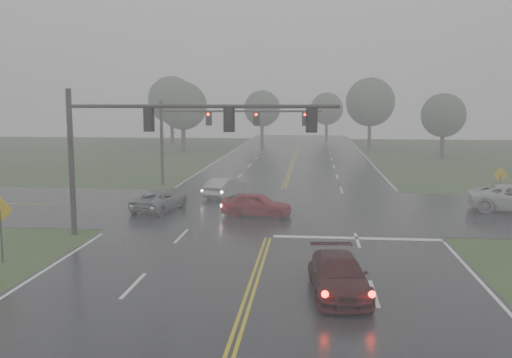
# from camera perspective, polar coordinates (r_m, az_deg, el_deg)

# --- Properties ---
(main_road) EXTENTS (18.00, 160.00, 0.02)m
(main_road) POSITION_cam_1_polar(r_m,az_deg,el_deg) (35.06, 1.97, -3.62)
(main_road) COLOR black
(main_road) RESTS_ON ground
(cross_street) EXTENTS (120.00, 14.00, 0.02)m
(cross_street) POSITION_cam_1_polar(r_m,az_deg,el_deg) (37.02, 2.17, -3.00)
(cross_street) COLOR black
(cross_street) RESTS_ON ground
(stop_bar) EXTENTS (8.50, 0.50, 0.01)m
(stop_bar) POSITION_cam_1_polar(r_m,az_deg,el_deg) (29.62, 10.03, -5.90)
(stop_bar) COLOR silver
(stop_bar) RESTS_ON ground
(sedan_maroon) EXTENTS (2.39, 4.97, 1.39)m
(sedan_maroon) POSITION_cam_1_polar(r_m,az_deg,el_deg) (21.31, 8.22, -11.37)
(sedan_maroon) COLOR black
(sedan_maroon) RESTS_ON ground
(sedan_red) EXTENTS (4.43, 2.22, 1.45)m
(sedan_red) POSITION_cam_1_polar(r_m,az_deg,el_deg) (34.62, 0.07, -3.76)
(sedan_red) COLOR maroon
(sedan_red) RESTS_ON ground
(sedan_silver) EXTENTS (2.79, 4.56, 1.42)m
(sedan_silver) POSITION_cam_1_polar(r_m,az_deg,el_deg) (41.50, -3.08, -1.82)
(sedan_silver) COLOR #96989D
(sedan_silver) RESTS_ON ground
(car_grey) EXTENTS (3.19, 5.02, 1.29)m
(car_grey) POSITION_cam_1_polar(r_m,az_deg,el_deg) (37.03, -9.55, -3.11)
(car_grey) COLOR slate
(car_grey) RESTS_ON ground
(signal_gantry_near) EXTENTS (13.86, 0.33, 7.59)m
(signal_gantry_near) POSITION_cam_1_polar(r_m,az_deg,el_deg) (29.38, -10.43, 4.52)
(signal_gantry_near) COLOR black
(signal_gantry_near) RESTS_ON ground
(signal_gantry_far) EXTENTS (13.23, 0.35, 6.92)m
(signal_gantry_far) POSITION_cam_1_polar(r_m,az_deg,el_deg) (46.81, -4.52, 5.30)
(signal_gantry_far) COLOR black
(signal_gantry_far) RESTS_ON ground
(sign_diamond_west) EXTENTS (1.22, 0.21, 2.94)m
(sign_diamond_west) POSITION_cam_1_polar(r_m,az_deg,el_deg) (26.92, -24.19, -3.55)
(sign_diamond_west) COLOR black
(sign_diamond_west) RESTS_ON ground
(sign_diamond_east) EXTENTS (1.06, 0.31, 2.60)m
(sign_diamond_east) POSITION_cam_1_polar(r_m,az_deg,el_deg) (41.27, 23.24, -0.05)
(sign_diamond_east) COLOR black
(sign_diamond_east) RESTS_ON ground
(tree_nw_a) EXTENTS (6.42, 6.42, 9.43)m
(tree_nw_a) POSITION_cam_1_polar(r_m,az_deg,el_deg) (77.18, -7.32, 7.25)
(tree_nw_a) COLOR #332921
(tree_nw_a) RESTS_ON ground
(tree_ne_a) EXTENTS (6.93, 6.93, 10.18)m
(tree_ne_a) POSITION_cam_1_polar(r_m,az_deg,el_deg) (83.18, 11.36, 7.55)
(tree_ne_a) COLOR #332921
(tree_ne_a) RESTS_ON ground
(tree_n_mid) EXTENTS (5.84, 5.84, 8.58)m
(tree_n_mid) POSITION_cam_1_polar(r_m,az_deg,el_deg) (92.25, 0.62, 7.06)
(tree_n_mid) COLOR #332921
(tree_n_mid) RESTS_ON ground
(tree_e_near) EXTENTS (5.35, 5.35, 7.86)m
(tree_e_near) POSITION_cam_1_polar(r_m,az_deg,el_deg) (72.89, 18.23, 6.07)
(tree_e_near) COLOR #332921
(tree_e_near) RESTS_ON ground
(tree_nw_b) EXTENTS (7.25, 7.25, 10.65)m
(tree_nw_b) POSITION_cam_1_polar(r_m,az_deg,el_deg) (89.36, -8.44, 7.83)
(tree_nw_b) COLOR #332921
(tree_nw_b) RESTS_ON ground
(tree_n_far) EXTENTS (5.68, 5.68, 8.34)m
(tree_n_far) POSITION_cam_1_polar(r_m,az_deg,el_deg) (101.11, 7.09, 6.99)
(tree_n_far) COLOR #332921
(tree_n_far) RESTS_ON ground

